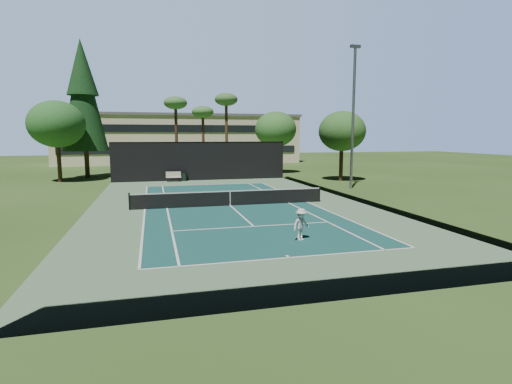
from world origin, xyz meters
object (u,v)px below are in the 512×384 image
park_bench (173,176)px  tennis_ball_a (137,250)px  tennis_ball_d (145,195)px  trash_bin (184,176)px  tennis_net (230,198)px  player (301,224)px  tennis_ball_c (252,199)px  tennis_ball_b (186,198)px

park_bench → tennis_ball_a: bearing=-96.3°
park_bench → tennis_ball_d: bearing=-105.7°
tennis_ball_a → trash_bin: trash_bin is taller
park_bench → trash_bin: 1.15m
tennis_ball_d → park_bench: size_ratio=0.05×
tennis_net → park_bench: 15.66m
player → tennis_net: bearing=75.1°
tennis_ball_c → trash_bin: bearing=105.6°
tennis_ball_d → trash_bin: size_ratio=0.08×
tennis_ball_b → tennis_ball_d: tennis_ball_b is taller
tennis_ball_c → tennis_ball_d: (-7.58, 4.01, -0.00)m
tennis_ball_a → park_bench: size_ratio=0.04×
tennis_net → player: (1.40, -9.48, 0.16)m
tennis_net → tennis_ball_b: bearing=122.5°
tennis_ball_a → tennis_ball_c: tennis_ball_c is taller
tennis_net → park_bench: bearing=100.7°
tennis_ball_c → trash_bin: trash_bin is taller
tennis_ball_d → park_bench: (2.65, 9.41, 0.51)m
tennis_net → tennis_ball_b: tennis_net is taller
trash_bin → tennis_ball_c: bearing=-74.4°
player → tennis_ball_d: size_ratio=19.38×
tennis_ball_c → trash_bin: (-3.82, 13.73, 0.44)m
tennis_ball_d → trash_bin: (3.76, 9.72, 0.44)m
tennis_ball_a → tennis_ball_b: (3.07, 13.39, 0.01)m
tennis_net → tennis_ball_a: 10.95m
player → tennis_ball_d: 16.97m
tennis_ball_c → trash_bin: size_ratio=0.08×
player → trash_bin: size_ratio=1.51×
tennis_ball_a → tennis_ball_d: tennis_ball_d is taller
tennis_ball_a → tennis_ball_c: 13.69m
tennis_ball_a → trash_bin: bearing=81.3°
tennis_ball_a → park_bench: bearing=83.7°
tennis_ball_c → tennis_ball_b: bearing=156.0°
player → park_bench: (-4.30, 24.87, -0.17)m
tennis_ball_c → park_bench: bearing=110.2°
tennis_ball_b → tennis_ball_d: 3.58m
tennis_ball_b → trash_bin: trash_bin is taller
player → tennis_ball_a: size_ratio=22.41×
park_bench → tennis_net: bearing=-79.3°
tennis_ball_b → tennis_net: bearing=-57.5°
park_bench → trash_bin: size_ratio=1.59×
tennis_ball_b → trash_bin: (0.76, 11.69, 0.44)m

